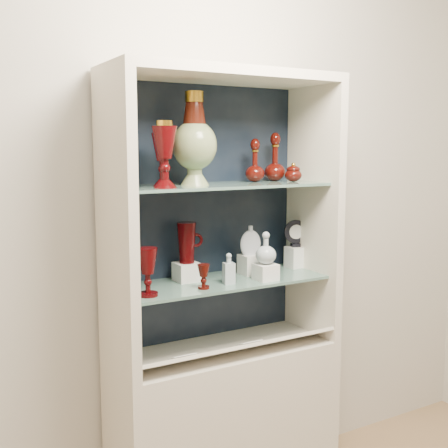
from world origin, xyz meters
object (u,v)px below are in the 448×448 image
ruby_decanter_a (275,154)px  clear_round_decanter (266,249)px  pedestal_lamp_left (163,157)px  lidded_bowl (293,172)px  cobalt_goblet (125,271)px  pedestal_lamp_right (165,155)px  ruby_goblet_small (204,277)px  enamel_urn (194,139)px  flat_flask (250,240)px  ruby_decanter_b (255,159)px  ruby_goblet_tall (148,272)px  ruby_pitcher (187,243)px  cameo_medallion (296,233)px  clear_square_bottle (229,268)px

ruby_decanter_a → clear_round_decanter: ruby_decanter_a is taller
pedestal_lamp_left → lidded_bowl: pedestal_lamp_left is taller
cobalt_goblet → pedestal_lamp_right: bearing=-34.7°
ruby_goblet_small → lidded_bowl: bearing=8.5°
pedestal_lamp_right → enamel_urn: (0.17, 0.09, 0.06)m
ruby_decanter_a → flat_flask: bearing=-170.4°
cobalt_goblet → ruby_goblet_small: cobalt_goblet is taller
pedestal_lamp_left → lidded_bowl: bearing=-1.4°
ruby_decanter_b → lidded_bowl: size_ratio=2.35×
ruby_decanter_b → ruby_goblet_tall: (-0.58, -0.14, -0.43)m
cobalt_goblet → clear_round_decanter: clear_round_decanter is taller
ruby_pitcher → cameo_medallion: 0.58m
pedestal_lamp_left → enamel_urn: (0.14, -0.00, 0.07)m
ruby_decanter_a → ruby_decanter_b: 0.12m
clear_square_bottle → cameo_medallion: (0.45, 0.13, 0.10)m
enamel_urn → ruby_goblet_tall: bearing=-162.1°
lidded_bowl → ruby_pitcher: (-0.50, 0.08, -0.30)m
pedestal_lamp_right → clear_square_bottle: bearing=4.9°
ruby_decanter_b → clear_round_decanter: size_ratio=1.51×
enamel_urn → cameo_medallion: enamel_urn is taller
pedestal_lamp_right → enamel_urn: 0.20m
pedestal_lamp_right → clear_round_decanter: bearing=1.0°
ruby_decanter_a → flat_flask: ruby_decanter_a is taller
clear_round_decanter → enamel_urn: bearing=164.7°
pedestal_lamp_right → ruby_decanter_a: bearing=14.3°
clear_square_bottle → flat_flask: (0.18, 0.11, 0.09)m
ruby_goblet_tall → ruby_pitcher: size_ratio=1.08×
pedestal_lamp_left → pedestal_lamp_right: size_ratio=0.90×
ruby_goblet_small → clear_square_bottle: bearing=9.5°
enamel_urn → clear_round_decanter: enamel_urn is taller
enamel_urn → ruby_pitcher: 0.45m
flat_flask → ruby_goblet_tall: bearing=-156.5°
ruby_decanter_a → ruby_pitcher: (-0.46, -0.00, -0.38)m
ruby_pitcher → cameo_medallion: bearing=11.1°
ruby_decanter_b → lidded_bowl: bearing=-22.4°
cobalt_goblet → flat_flask: size_ratio=1.32×
cameo_medallion → ruby_pitcher: bearing=-163.1°
cobalt_goblet → ruby_pitcher: ruby_pitcher is taller
enamel_urn → ruby_goblet_small: bearing=-94.3°
enamel_urn → ruby_decanter_a: 0.46m
ruby_goblet_tall → ruby_pitcher: (0.24, 0.15, 0.07)m
ruby_pitcher → clear_square_bottle: size_ratio=1.33×
lidded_bowl → flat_flask: 0.36m
pedestal_lamp_left → ruby_pitcher: 0.40m
clear_round_decanter → lidded_bowl: bearing=20.0°
clear_square_bottle → clear_round_decanter: bearing=-5.8°
pedestal_lamp_right → clear_square_bottle: (0.30, 0.03, -0.48)m
ruby_goblet_tall → flat_flask: (0.55, 0.12, 0.06)m
enamel_urn → ruby_decanter_b: enamel_urn is taller
enamel_urn → ruby_pitcher: size_ratio=2.16×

